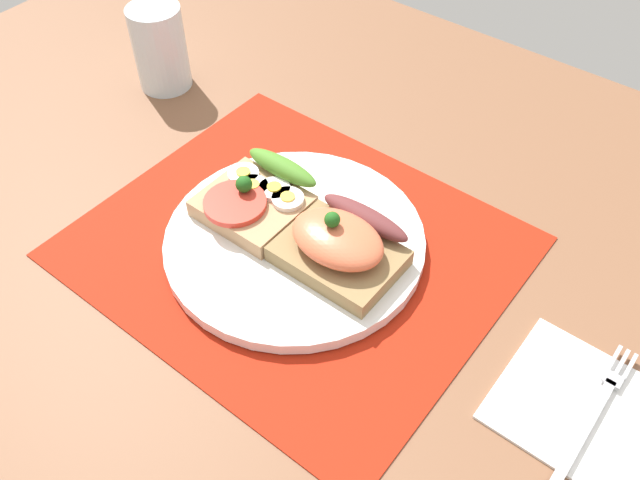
# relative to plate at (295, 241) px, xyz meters

# --- Properties ---
(ground_plane) EXTENTS (1.20, 0.90, 0.03)m
(ground_plane) POSITION_rel_plate_xyz_m (0.00, 0.00, -0.03)
(ground_plane) COLOR brown
(placemat) EXTENTS (0.38, 0.33, 0.00)m
(placemat) POSITION_rel_plate_xyz_m (0.00, 0.00, -0.01)
(placemat) COLOR #A71D0C
(placemat) RESTS_ON ground_plane
(plate) EXTENTS (0.24, 0.24, 0.01)m
(plate) POSITION_rel_plate_xyz_m (0.00, 0.00, 0.00)
(plate) COLOR white
(plate) RESTS_ON placemat
(sandwich_egg_tomato) EXTENTS (0.09, 0.10, 0.04)m
(sandwich_egg_tomato) POSITION_rel_plate_xyz_m (-0.05, 0.01, 0.02)
(sandwich_egg_tomato) COLOR tan
(sandwich_egg_tomato) RESTS_ON plate
(sandwich_salmon) EXTENTS (0.11, 0.09, 0.06)m
(sandwich_salmon) POSITION_rel_plate_xyz_m (0.05, 0.00, 0.03)
(sandwich_salmon) COLOR olive
(sandwich_salmon) RESTS_ON plate
(napkin) EXTENTS (0.14, 0.12, 0.01)m
(napkin) POSITION_rel_plate_xyz_m (0.29, 0.01, -0.01)
(napkin) COLOR white
(napkin) RESTS_ON ground_plane
(fork) EXTENTS (0.02, 0.14, 0.00)m
(fork) POSITION_rel_plate_xyz_m (0.29, 0.01, -0.00)
(fork) COLOR #B7B7BC
(fork) RESTS_ON napkin
(drinking_glass) EXTENTS (0.06, 0.06, 0.10)m
(drinking_glass) POSITION_rel_plate_xyz_m (-0.29, 0.11, 0.04)
(drinking_glass) COLOR silver
(drinking_glass) RESTS_ON ground_plane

